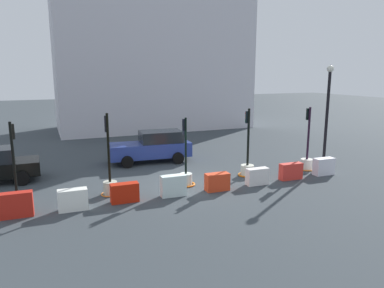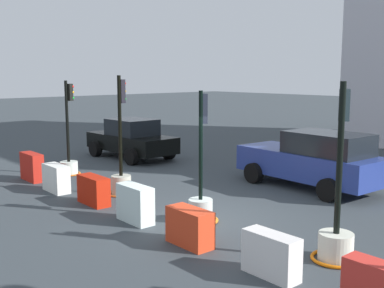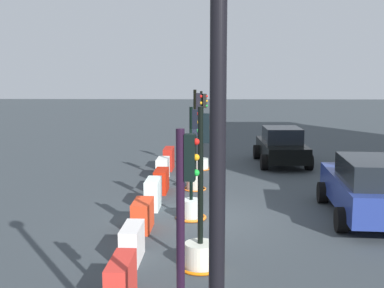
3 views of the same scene
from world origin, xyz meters
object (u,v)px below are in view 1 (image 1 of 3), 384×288
Objects in this scene: construction_barrier_3 at (173,186)px; construction_barrier_4 at (217,182)px; traffic_light_4 at (307,160)px; construction_barrier_6 at (291,171)px; traffic_light_1 at (110,180)px; car_blue_estate at (153,147)px; street_lamp_post at (328,106)px; construction_barrier_5 at (257,176)px; construction_barrier_7 at (324,166)px; traffic_light_0 at (17,190)px; construction_barrier_0 at (16,205)px; traffic_light_3 at (247,165)px; construction_barrier_1 at (73,200)px; construction_barrier_2 at (125,193)px; traffic_light_2 at (186,174)px.

construction_barrier_3 is 2.00m from construction_barrier_4.
traffic_light_4 is 2.24m from construction_barrier_6.
traffic_light_1 reaches higher than construction_barrier_6.
construction_barrier_4 is at bearing -16.15° from traffic_light_1.
construction_barrier_4 is at bearing -79.60° from car_blue_estate.
traffic_light_4 is 3.17m from street_lamp_post.
construction_barrier_5 is (-3.86, -1.23, -0.15)m from traffic_light_4.
street_lamp_post is at bearing 9.75° from construction_barrier_3.
construction_barrier_7 is at bearing -6.18° from traffic_light_1.
traffic_light_0 is 2.88× the size of construction_barrier_0.
construction_barrier_3 is 1.00× the size of construction_barrier_5.
construction_barrier_0 is (-10.31, -1.39, -0.07)m from traffic_light_3.
traffic_light_3 is at bearing 7.68° from construction_barrier_0.
traffic_light_3 is 1.01× the size of traffic_light_4.
traffic_light_0 is 14.03m from construction_barrier_7.
construction_barrier_3 is at bearing 0.62° from construction_barrier_1.
traffic_light_0 is at bearing 173.54° from construction_barrier_6.
traffic_light_0 reaches higher than construction_barrier_0.
construction_barrier_5 reaches higher than construction_barrier_2.
traffic_light_2 is at bearing -1.99° from traffic_light_0.
construction_barrier_3 is 10.02m from street_lamp_post.
street_lamp_post is (1.55, 0.43, 2.73)m from traffic_light_4.
construction_barrier_1 is at bearing -170.00° from traffic_light_3.
construction_barrier_3 is at bearing -1.98° from construction_barrier_2.
traffic_light_1 is 10.31m from traffic_light_4.
street_lamp_post is at bearing 47.34° from construction_barrier_7.
traffic_light_1 reaches higher than construction_barrier_0.
street_lamp_post reaches higher than traffic_light_0.
street_lamp_post reaches higher than construction_barrier_3.
traffic_light_3 is 5.74m from street_lamp_post.
traffic_light_3 reaches higher than construction_barrier_4.
construction_barrier_5 is at bearing -10.87° from traffic_light_1.
construction_barrier_5 is (2.06, 0.03, 0.00)m from construction_barrier_4.
construction_barrier_1 is 7.76m from car_blue_estate.
traffic_light_4 is 6.06m from construction_barrier_4.
construction_barrier_1 is 1.01× the size of construction_barrier_4.
construction_barrier_6 is (9.98, 0.10, -0.01)m from construction_barrier_1.
traffic_light_3 is 2.91× the size of construction_barrier_6.
car_blue_estate is at bearing 100.40° from construction_barrier_4.
traffic_light_4 is at bearing 30.85° from construction_barrier_6.
construction_barrier_0 is (0.04, -1.36, -0.13)m from traffic_light_0.
construction_barrier_0 is 5.88m from construction_barrier_3.
construction_barrier_1 is 12.02m from construction_barrier_7.
traffic_light_2 reaches higher than construction_barrier_1.
construction_barrier_6 is 1.08× the size of construction_barrier_7.
construction_barrier_3 is 8.05m from construction_barrier_7.
construction_barrier_1 is 1.01× the size of construction_barrier_3.
construction_barrier_7 is at bearing 1.57° from construction_barrier_5.
construction_barrier_5 is at bearing -21.47° from traffic_light_2.
traffic_light_0 is 3.07× the size of construction_barrier_3.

